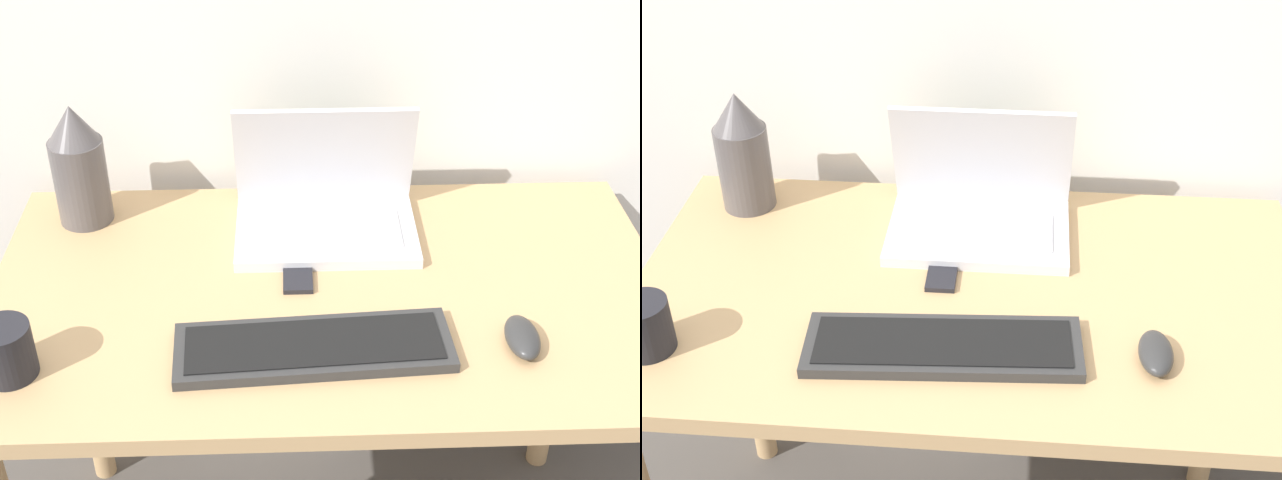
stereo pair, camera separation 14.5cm
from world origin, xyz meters
TOP-DOWN VIEW (x-y plane):
  - desk at (0.00, 0.34)m, footprint 1.16×0.67m
  - laptop at (-0.00, 0.52)m, footprint 0.33×0.23m
  - keyboard at (-0.03, 0.18)m, footprint 0.44×0.16m
  - mouse at (0.29, 0.18)m, footprint 0.05×0.10m
  - vase at (-0.45, 0.57)m, footprint 0.10×0.10m
  - mp3_player at (-0.05, 0.35)m, footprint 0.05×0.07m
  - mug at (-0.49, 0.14)m, footprint 0.08×0.08m

SIDE VIEW (x-z plane):
  - desk at x=0.00m, z-range 0.27..1.03m
  - mp3_player at x=-0.05m, z-range 0.75..0.76m
  - keyboard at x=-0.03m, z-range 0.75..0.77m
  - mouse at x=0.29m, z-range 0.75..0.79m
  - mug at x=-0.49m, z-range 0.75..0.84m
  - laptop at x=0.00m, z-range 0.69..0.92m
  - vase at x=-0.45m, z-range 0.75..0.99m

